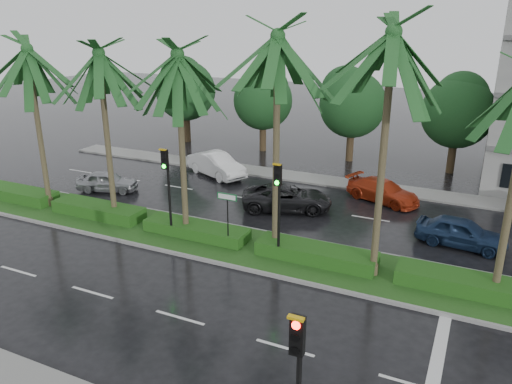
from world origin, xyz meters
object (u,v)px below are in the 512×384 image
at_px(street_sign, 227,207).
at_px(car_white, 217,165).
at_px(car_silver, 107,181).
at_px(car_darkgrey, 287,198).
at_px(car_red, 383,191).
at_px(car_blue, 461,232).
at_px(signal_median_left, 167,180).

height_order(street_sign, car_white, street_sign).
bearing_deg(street_sign, car_white, 121.97).
xyz_separation_m(car_silver, car_darkgrey, (11.00, 1.79, 0.06)).
xyz_separation_m(car_silver, car_red, (15.50, 5.31, 0.01)).
height_order(car_silver, car_white, car_white).
bearing_deg(car_red, car_darkgrey, 149.60).
bearing_deg(car_darkgrey, car_blue, -116.48).
relative_size(car_silver, car_white, 0.78).
height_order(signal_median_left, car_silver, signal_median_left).
height_order(street_sign, car_blue, street_sign).
distance_m(car_white, car_red, 11.00).
bearing_deg(car_blue, car_silver, 98.56).
height_order(car_darkgrey, car_red, car_darkgrey).
xyz_separation_m(car_darkgrey, car_blue, (9.00, -0.92, 0.01)).
distance_m(signal_median_left, car_silver, 8.96).
xyz_separation_m(signal_median_left, car_silver, (-7.50, 4.29, -2.38)).
relative_size(car_darkgrey, car_red, 1.13).
height_order(car_white, car_blue, car_white).
xyz_separation_m(signal_median_left, car_darkgrey, (3.50, 6.09, -2.32)).
height_order(street_sign, car_darkgrey, street_sign).
xyz_separation_m(street_sign, car_silver, (-10.50, 4.11, -1.51)).
xyz_separation_m(car_silver, car_blue, (20.00, 0.87, 0.07)).
bearing_deg(car_darkgrey, signal_median_left, 129.47).
relative_size(car_silver, car_blue, 0.90).
relative_size(signal_median_left, car_red, 1.01).
relative_size(car_white, car_darkgrey, 0.96).
distance_m(street_sign, car_white, 11.41).
xyz_separation_m(street_sign, car_darkgrey, (0.50, 5.91, -1.45)).
bearing_deg(car_blue, car_red, 51.45).
xyz_separation_m(car_darkgrey, car_red, (4.50, 3.52, -0.05)).
relative_size(street_sign, car_blue, 0.65).
relative_size(car_white, car_red, 1.08).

